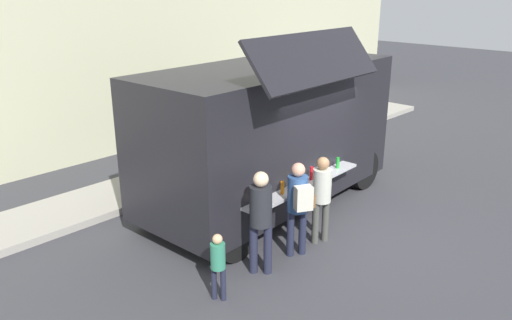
{
  "coord_description": "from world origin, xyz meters",
  "views": [
    {
      "loc": [
        -7.64,
        -4.84,
        4.52
      ],
      "look_at": [
        -0.96,
        1.53,
        1.3
      ],
      "focal_mm": 35.99,
      "sensor_mm": 36.0,
      "label": 1
    }
  ],
  "objects": [
    {
      "name": "food_truck_main",
      "position": [
        -0.16,
        1.91,
        1.62
      ],
      "size": [
        5.8,
        3.22,
        3.71
      ],
      "rotation": [
        0.0,
        0.0,
        0.05
      ],
      "color": "black",
      "rests_on": "ground"
    },
    {
      "name": "ground_plane",
      "position": [
        0.0,
        0.0,
        0.0
      ],
      "size": [
        60.0,
        60.0,
        0.0
      ],
      "primitive_type": "plane",
      "color": "#38383D"
    },
    {
      "name": "customer_rear_waiting",
      "position": [
        -2.27,
        0.18,
        1.05
      ],
      "size": [
        0.36,
        0.36,
        1.76
      ],
      "rotation": [
        0.0,
        0.0,
        0.67
      ],
      "color": "#202236",
      "rests_on": "ground"
    },
    {
      "name": "child_near_queue",
      "position": [
        -3.26,
        0.11,
        0.65
      ],
      "size": [
        0.22,
        0.22,
        1.09
      ],
      "rotation": [
        0.0,
        0.0,
        0.53
      ],
      "color": "#1F2135",
      "rests_on": "ground"
    },
    {
      "name": "trash_bin",
      "position": [
        3.58,
        4.23,
        0.43
      ],
      "size": [
        0.6,
        0.6,
        0.85
      ],
      "primitive_type": "cylinder",
      "color": "#2B5E39",
      "rests_on": "ground"
    },
    {
      "name": "customer_front_ordering",
      "position": [
        -0.76,
        0.12,
        0.97
      ],
      "size": [
        0.53,
        0.35,
        1.64
      ],
      "rotation": [
        0.0,
        0.0,
        1.23
      ],
      "color": "#484943",
      "rests_on": "ground"
    },
    {
      "name": "customer_mid_with_backpack",
      "position": [
        -1.43,
        0.1,
        1.04
      ],
      "size": [
        0.47,
        0.55,
        1.7
      ],
      "rotation": [
        0.0,
        0.0,
        1.06
      ],
      "color": "#1E2237",
      "rests_on": "ground"
    },
    {
      "name": "curb_strip",
      "position": [
        -4.16,
        4.53,
        0.07
      ],
      "size": [
        28.0,
        1.6,
        0.15
      ],
      "primitive_type": "cube",
      "color": "#9E998E",
      "rests_on": "ground"
    }
  ]
}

